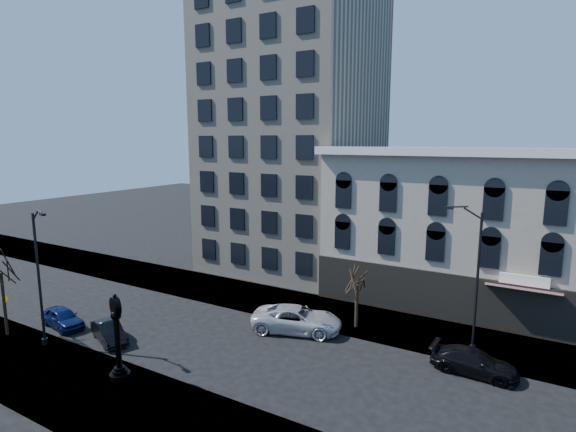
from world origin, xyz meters
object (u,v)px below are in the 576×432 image
Objects in this scene: street_lamp_near at (39,242)px; car_near_b at (109,332)px; street_clock at (118,341)px; warning_sign at (5,304)px; car_near_a at (63,318)px.

street_lamp_near is 7.22m from car_near_b.
warning_sign is at bearing -161.63° from street_clock.
street_clock reaches higher than warning_sign.
car_near_a is (2.60, 2.35, -1.27)m from warning_sign.
warning_sign is (-11.93, 0.45, -0.35)m from street_clock.
warning_sign is at bearing 141.03° from car_near_a.
warning_sign reaches higher than car_near_a.
street_lamp_near is 7.17m from car_near_a.
street_lamp_near reaches higher than car_near_a.
car_near_a is at bearing -176.18° from street_clock.
street_clock is 5.70m from car_near_b.
warning_sign reaches higher than car_near_b.
street_clock is at bearing -97.78° from car_near_a.
street_clock is at bearing 13.12° from street_lamp_near.
car_near_a is at bearing 113.44° from car_near_b.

